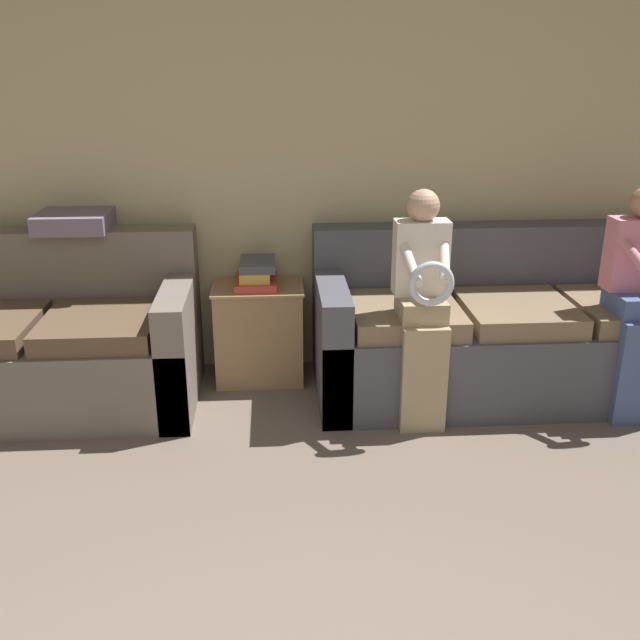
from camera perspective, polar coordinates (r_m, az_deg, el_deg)
wall_back at (r=4.24m, az=-4.47°, el=12.73°), size 7.41×0.06×2.55m
couch_main at (r=4.23m, az=14.65°, el=-1.06°), size 2.19×0.87×0.91m
couch_side at (r=4.20m, az=-20.69°, el=-1.95°), size 1.58×0.86×0.92m
child_left_seated at (r=3.65m, az=8.20°, el=1.66°), size 0.28×0.37×1.22m
side_shelf at (r=4.24m, az=-4.90°, el=-0.90°), size 0.53×0.38×0.58m
book_stack at (r=4.13m, az=-5.13°, el=3.68°), size 0.24×0.31×0.15m
throw_pillow at (r=4.25m, az=-19.00°, el=7.54°), size 0.39×0.39×0.10m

